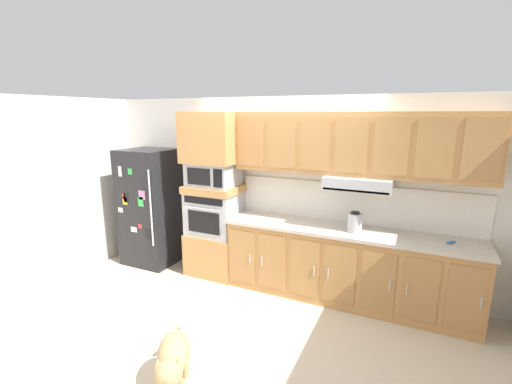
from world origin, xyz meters
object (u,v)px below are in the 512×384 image
built_in_oven (215,213)px  screwdriver (452,243)px  refrigerator (151,207)px  microwave (214,174)px  dog (173,359)px  electric_kettle (355,222)px  dog_food_bowl (173,352)px

built_in_oven → screwdriver: 2.96m
refrigerator → microwave: size_ratio=2.73×
screwdriver → dog: size_ratio=0.22×
microwave → electric_kettle: 1.99m
electric_kettle → dog_food_bowl: bearing=-128.7°
built_in_oven → dog_food_bowl: size_ratio=3.50×
built_in_oven → dog: (0.94, -2.18, -0.52)m
refrigerator → dog: (2.04, -2.11, -0.50)m
microwave → refrigerator: bearing=-176.5°
microwave → dog: (0.94, -2.18, -1.08)m
built_in_oven → dog: 2.43m
dog_food_bowl → refrigerator: bearing=134.9°
screwdriver → electric_kettle: bearing=-178.0°
refrigerator → microwave: 1.25m
refrigerator → built_in_oven: size_ratio=2.51×
electric_kettle → dog: bearing=-115.4°
built_in_oven → microwave: microwave is taller
dog_food_bowl → microwave: bearing=108.3°
refrigerator → screwdriver: (4.06, 0.06, 0.05)m
built_in_oven → microwave: (0.00, -0.00, 0.56)m
microwave → dog_food_bowl: size_ratio=3.22×
screwdriver → electric_kettle: electric_kettle is taller
microwave → dog_food_bowl: microwave is taller
built_in_oven → electric_kettle: (1.95, -0.05, 0.13)m
dog → screwdriver: bearing=105.2°
refrigerator → microwave: refrigerator is taller
built_in_oven → dog_food_bowl: built_in_oven is taller
built_in_oven → electric_kettle: bearing=-1.4°
refrigerator → dog_food_bowl: refrigerator is taller
screwdriver → microwave: bearing=179.8°
screwdriver → dog_food_bowl: (-2.38, -1.74, -0.90)m
dog_food_bowl → built_in_oven: bearing=108.3°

